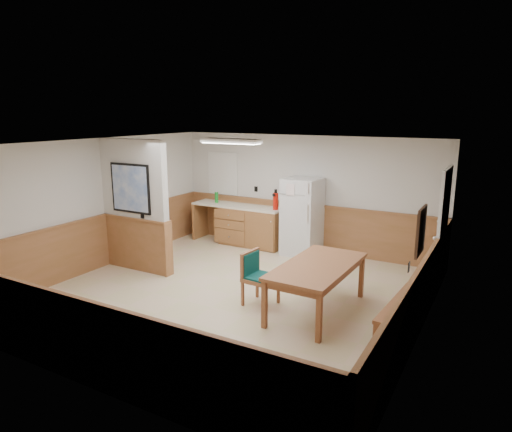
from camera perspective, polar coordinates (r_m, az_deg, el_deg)
The scene contains 20 objects.
ground at distance 7.74m, azimuth -3.09°, elevation -9.77°, with size 6.00×6.00×0.00m, color beige.
ceiling at distance 7.16m, azimuth -3.34°, elevation 9.02°, with size 6.00×6.00×0.02m, color silver.
back_wall at distance 9.96m, azimuth 6.08°, elevation 2.82°, with size 6.00×0.02×2.50m, color silver.
right_wall at distance 6.33m, azimuth 20.46°, elevation -3.84°, with size 0.02×6.00×2.50m, color silver.
left_wall at distance 9.28m, azimuth -19.06°, elevation 1.44°, with size 0.02×6.00×2.50m, color silver.
wainscot_back at distance 10.10m, azimuth 5.93°, elevation -1.39°, with size 6.00×0.04×1.00m, color #9D613E.
wainscot_right at distance 6.57m, azimuth 19.76°, elevation -10.09°, with size 0.04×6.00×1.00m, color #9D613E.
wainscot_left at distance 9.44m, azimuth -18.65°, elevation -3.04°, with size 0.04×6.00×1.00m, color #9D613E.
partition_wall at distance 8.88m, azimuth -14.88°, elevation 1.11°, with size 1.50×0.20×2.50m.
kitchen_counter at distance 10.38m, azimuth -0.86°, elevation -1.15°, with size 2.20×0.61×1.00m.
exterior_door at distance 8.20m, azimuth 22.23°, elevation -1.69°, with size 0.07×1.02×2.15m.
kitchen_window at distance 10.88m, azimuth -4.18°, elevation 5.32°, with size 0.80×0.04×1.00m.
wall_painting at distance 5.97m, azimuth 19.90°, elevation -1.78°, with size 0.04×0.50×0.60m.
fluorescent_fixture at distance 8.69m, azimuth -3.18°, elevation 9.35°, with size 1.20×0.30×0.09m.
refrigerator at distance 9.67m, azimuth 5.77°, elevation -0.09°, with size 0.75×0.74×1.64m.
dining_table at distance 6.95m, azimuth 7.68°, elevation -6.73°, with size 0.99×1.91×0.75m.
dining_bench at distance 6.68m, azimuth 17.96°, elevation -11.03°, with size 0.46×1.60×0.45m.
dining_chair at distance 7.24m, azimuth -0.01°, elevation -7.20°, with size 0.69×0.51×0.85m.
fire_extinguisher at distance 9.89m, azimuth 2.47°, elevation 1.91°, with size 0.15×0.15×0.45m.
soap_bottle at distance 10.70m, azimuth -4.96°, elevation 2.33°, with size 0.08×0.08×0.25m, color #198D27.
Camera 1 is at (3.84, -6.02, 2.99)m, focal length 32.00 mm.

